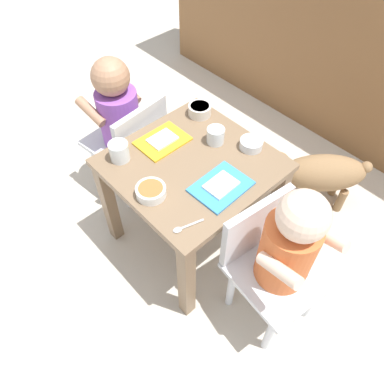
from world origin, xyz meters
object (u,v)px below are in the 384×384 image
object	(u,v)px
food_tray_left	(162,141)
dining_table	(192,179)
dog	(314,173)
seated_child_left	(121,116)
cereal_bowl_left_side	(151,191)
veggie_bowl_near	(200,110)
seated_child_right	(285,247)
spoon_by_left_tray	(185,227)
food_tray_right	(221,186)
water_cup_right	(216,136)
cereal_bowl_right_side	(251,144)
water_cup_left	(119,152)

from	to	relation	value
food_tray_left	dining_table	bearing A→B (deg)	3.31
dining_table	dog	world-z (taller)	dining_table
seated_child_left	dog	world-z (taller)	seated_child_left
cereal_bowl_left_side	veggie_bowl_near	xyz separation A→B (m)	(-0.19, 0.39, 0.00)
seated_child_right	food_tray_left	xyz separation A→B (m)	(-0.56, 0.00, 0.04)
dining_table	spoon_by_left_tray	size ratio (longest dim) A/B	5.33
dog	food_tray_right	world-z (taller)	food_tray_right
seated_child_left	food_tray_right	size ratio (longest dim) A/B	3.47
food_tray_left	water_cup_right	bearing A→B (deg)	47.61
cereal_bowl_right_side	dining_table	bearing A→B (deg)	-113.12
cereal_bowl_right_side	cereal_bowl_left_side	size ratio (longest dim) A/B	0.84
food_tray_right	veggie_bowl_near	distance (m)	0.38
cereal_bowl_left_side	seated_child_right	bearing A→B (deg)	24.49
food_tray_left	food_tray_right	size ratio (longest dim) A/B	0.94
food_tray_left	veggie_bowl_near	bearing A→B (deg)	96.63
dining_table	seated_child_left	bearing A→B (deg)	-179.09
food_tray_left	water_cup_right	size ratio (longest dim) A/B	2.81
water_cup_left	spoon_by_left_tray	xyz separation A→B (m)	(0.36, -0.03, -0.03)
water_cup_left	dog	bearing A→B (deg)	60.35
veggie_bowl_near	cereal_bowl_right_side	bearing A→B (deg)	1.21
water_cup_right	veggie_bowl_near	distance (m)	0.17
dining_table	food_tray_right	size ratio (longest dim) A/B	2.79
dog	cereal_bowl_right_side	world-z (taller)	cereal_bowl_right_side
food_tray_right	cereal_bowl_left_side	size ratio (longest dim) A/B	1.96
seated_child_right	food_tray_right	size ratio (longest dim) A/B	3.51
water_cup_right	cereal_bowl_right_side	xyz separation A→B (m)	(0.11, 0.07, -0.01)
dining_table	food_tray_right	bearing A→B (deg)	-3.31
dining_table	dog	distance (m)	0.58
seated_child_left	seated_child_right	bearing A→B (deg)	-0.33
food_tray_right	water_cup_left	xyz separation A→B (m)	(-0.33, -0.16, 0.02)
seated_child_right	cereal_bowl_left_side	xyz separation A→B (m)	(-0.40, -0.18, 0.06)
seated_child_left	food_tray_right	xyz separation A→B (m)	(0.56, -0.00, 0.05)
dining_table	water_cup_right	bearing A→B (deg)	98.47
dog	veggie_bowl_near	world-z (taller)	veggie_bowl_near
water_cup_left	cereal_bowl_right_side	xyz separation A→B (m)	(0.27, 0.37, -0.01)
dining_table	seated_child_left	size ratio (longest dim) A/B	0.80
seated_child_right	water_cup_right	bearing A→B (deg)	161.93
food_tray_left	spoon_by_left_tray	size ratio (longest dim) A/B	1.80
water_cup_right	cereal_bowl_left_side	distance (m)	0.33
dining_table	veggie_bowl_near	world-z (taller)	veggie_bowl_near
dining_table	dog	xyz separation A→B (m)	(0.21, 0.51, -0.17)
cereal_bowl_right_side	spoon_by_left_tray	bearing A→B (deg)	-76.09
dog	water_cup_left	xyz separation A→B (m)	(-0.39, -0.68, 0.29)
spoon_by_left_tray	food_tray_left	bearing A→B (deg)	150.40
food_tray_left	seated_child_left	bearing A→B (deg)	179.61
water_cup_left	water_cup_right	distance (m)	0.34
dining_table	veggie_bowl_near	bearing A→B (deg)	130.93
veggie_bowl_near	seated_child_right	bearing A→B (deg)	-19.52
seated_child_right	dog	xyz separation A→B (m)	(-0.21, 0.53, -0.22)
veggie_bowl_near	spoon_by_left_tray	xyz separation A→B (m)	(0.36, -0.39, -0.02)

